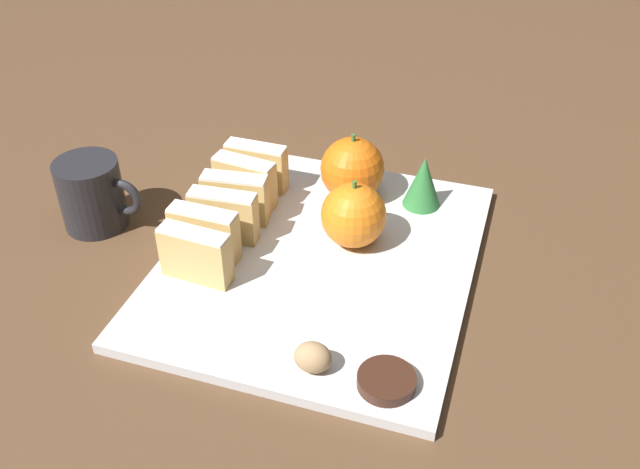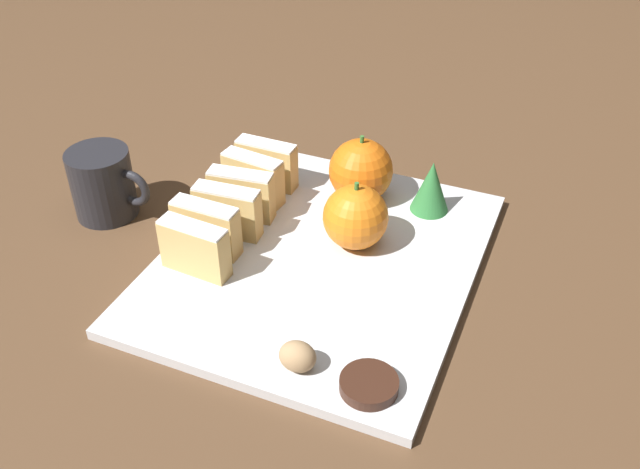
{
  "view_description": "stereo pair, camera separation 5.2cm",
  "coord_description": "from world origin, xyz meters",
  "px_view_note": "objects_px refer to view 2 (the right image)",
  "views": [
    {
      "loc": [
        0.19,
        -0.58,
        0.5
      ],
      "look_at": [
        0.0,
        0.0,
        0.04
      ],
      "focal_mm": 40.0,
      "sensor_mm": 36.0,
      "label": 1
    },
    {
      "loc": [
        0.24,
        -0.57,
        0.5
      ],
      "look_at": [
        0.0,
        0.0,
        0.04
      ],
      "focal_mm": 40.0,
      "sensor_mm": 36.0,
      "label": 2
    }
  ],
  "objects_px": {
    "orange_far": "(356,217)",
    "orange_near": "(361,171)",
    "walnut": "(298,356)",
    "chocolate_cookie": "(369,385)",
    "coffee_mug": "(104,184)"
  },
  "relations": [
    {
      "from": "walnut",
      "to": "chocolate_cookie",
      "type": "distance_m",
      "value": 0.07
    },
    {
      "from": "orange_near",
      "to": "orange_far",
      "type": "bearing_deg",
      "value": -73.34
    },
    {
      "from": "orange_far",
      "to": "coffee_mug",
      "type": "bearing_deg",
      "value": -171.63
    },
    {
      "from": "walnut",
      "to": "coffee_mug",
      "type": "height_order",
      "value": "coffee_mug"
    },
    {
      "from": "orange_far",
      "to": "coffee_mug",
      "type": "xyz_separation_m",
      "value": [
        -0.3,
        -0.04,
        -0.01
      ]
    },
    {
      "from": "orange_near",
      "to": "coffee_mug",
      "type": "bearing_deg",
      "value": -154.13
    },
    {
      "from": "orange_near",
      "to": "walnut",
      "type": "height_order",
      "value": "orange_near"
    },
    {
      "from": "orange_far",
      "to": "walnut",
      "type": "relative_size",
      "value": 2.29
    },
    {
      "from": "orange_far",
      "to": "walnut",
      "type": "bearing_deg",
      "value": -84.77
    },
    {
      "from": "chocolate_cookie",
      "to": "orange_far",
      "type": "bearing_deg",
      "value": 114.04
    },
    {
      "from": "orange_far",
      "to": "orange_near",
      "type": "bearing_deg",
      "value": 106.66
    },
    {
      "from": "orange_far",
      "to": "walnut",
      "type": "distance_m",
      "value": 0.2
    },
    {
      "from": "coffee_mug",
      "to": "walnut",
      "type": "bearing_deg",
      "value": -25.16
    },
    {
      "from": "walnut",
      "to": "chocolate_cookie",
      "type": "height_order",
      "value": "walnut"
    },
    {
      "from": "walnut",
      "to": "coffee_mug",
      "type": "distance_m",
      "value": 0.36
    }
  ]
}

